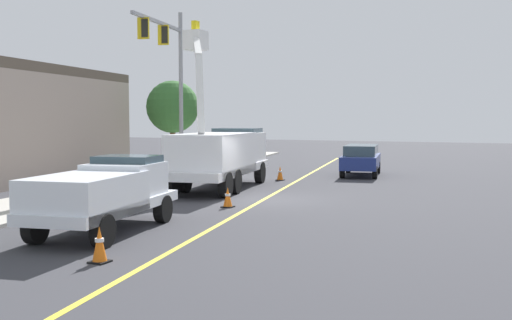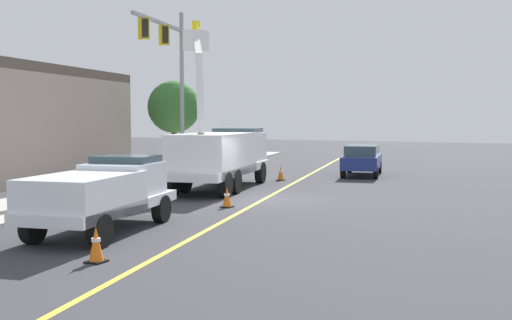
{
  "view_description": "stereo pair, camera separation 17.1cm",
  "coord_description": "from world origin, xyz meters",
  "px_view_note": "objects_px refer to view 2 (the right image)",
  "views": [
    {
      "loc": [
        -21.32,
        -9.39,
        3.19
      ],
      "look_at": [
        1.78,
        1.17,
        1.4
      ],
      "focal_mm": 41.97,
      "sensor_mm": 36.0,
      "label": 1
    },
    {
      "loc": [
        -21.25,
        -9.55,
        3.19
      ],
      "look_at": [
        1.78,
        1.17,
        1.4
      ],
      "focal_mm": 41.97,
      "sensor_mm": 36.0,
      "label": 2
    }
  ],
  "objects_px": {
    "traffic_cone_mid_rear": "(281,173)",
    "traffic_cone_leading": "(96,244)",
    "traffic_cone_mid_front": "(227,197)",
    "passing_minivan": "(362,158)",
    "service_pickup_truck": "(102,193)",
    "traffic_signal_mast": "(171,65)",
    "utility_bucket_truck": "(221,153)"
  },
  "relations": [
    {
      "from": "traffic_cone_mid_rear",
      "to": "traffic_cone_leading",
      "type": "bearing_deg",
      "value": -170.48
    },
    {
      "from": "traffic_cone_mid_front",
      "to": "traffic_cone_mid_rear",
      "type": "xyz_separation_m",
      "value": [
        9.33,
        1.8,
        0.01
      ]
    },
    {
      "from": "passing_minivan",
      "to": "traffic_cone_mid_rear",
      "type": "distance_m",
      "value": 5.33
    },
    {
      "from": "service_pickup_truck",
      "to": "traffic_signal_mast",
      "type": "distance_m",
      "value": 15.68
    },
    {
      "from": "traffic_cone_leading",
      "to": "traffic_cone_mid_rear",
      "type": "relative_size",
      "value": 1.09
    },
    {
      "from": "utility_bucket_truck",
      "to": "traffic_cone_mid_rear",
      "type": "bearing_deg",
      "value": -13.86
    },
    {
      "from": "service_pickup_truck",
      "to": "traffic_cone_mid_front",
      "type": "height_order",
      "value": "service_pickup_truck"
    },
    {
      "from": "traffic_cone_leading",
      "to": "traffic_signal_mast",
      "type": "bearing_deg",
      "value": 27.81
    },
    {
      "from": "passing_minivan",
      "to": "service_pickup_truck",
      "type": "bearing_deg",
      "value": 173.33
    },
    {
      "from": "traffic_cone_leading",
      "to": "traffic_signal_mast",
      "type": "relative_size",
      "value": 0.09
    },
    {
      "from": "traffic_cone_leading",
      "to": "traffic_cone_mid_front",
      "type": "distance_m",
      "value": 8.54
    },
    {
      "from": "service_pickup_truck",
      "to": "traffic_cone_mid_rear",
      "type": "xyz_separation_m",
      "value": [
        14.95,
        0.84,
        -0.75
      ]
    },
    {
      "from": "passing_minivan",
      "to": "traffic_cone_mid_rear",
      "type": "bearing_deg",
      "value": 144.33
    },
    {
      "from": "utility_bucket_truck",
      "to": "traffic_cone_leading",
      "type": "xyz_separation_m",
      "value": [
        -13.38,
        -4.07,
        -1.23
      ]
    },
    {
      "from": "utility_bucket_truck",
      "to": "passing_minivan",
      "type": "distance_m",
      "value": 9.69
    },
    {
      "from": "traffic_cone_leading",
      "to": "service_pickup_truck",
      "type": "bearing_deg",
      "value": 37.07
    },
    {
      "from": "traffic_cone_leading",
      "to": "traffic_cone_mid_front",
      "type": "xyz_separation_m",
      "value": [
        8.46,
        1.18,
        -0.05
      ]
    },
    {
      "from": "service_pickup_truck",
      "to": "traffic_signal_mast",
      "type": "bearing_deg",
      "value": 25.61
    },
    {
      "from": "utility_bucket_truck",
      "to": "passing_minivan",
      "type": "bearing_deg",
      "value": -25.61
    },
    {
      "from": "traffic_cone_leading",
      "to": "traffic_signal_mast",
      "type": "xyz_separation_m",
      "value": [
        16.29,
        8.59,
        5.55
      ]
    },
    {
      "from": "passing_minivan",
      "to": "traffic_cone_leading",
      "type": "distance_m",
      "value": 22.1
    },
    {
      "from": "service_pickup_truck",
      "to": "passing_minivan",
      "type": "distance_m",
      "value": 19.39
    },
    {
      "from": "service_pickup_truck",
      "to": "traffic_cone_mid_front",
      "type": "distance_m",
      "value": 5.75
    },
    {
      "from": "utility_bucket_truck",
      "to": "traffic_signal_mast",
      "type": "distance_m",
      "value": 6.9
    },
    {
      "from": "traffic_cone_leading",
      "to": "traffic_signal_mast",
      "type": "distance_m",
      "value": 19.24
    },
    {
      "from": "passing_minivan",
      "to": "traffic_signal_mast",
      "type": "xyz_separation_m",
      "value": [
        -5.8,
        8.7,
        4.98
      ]
    },
    {
      "from": "service_pickup_truck",
      "to": "traffic_cone_leading",
      "type": "xyz_separation_m",
      "value": [
        -2.84,
        -2.14,
        -0.72
      ]
    },
    {
      "from": "traffic_cone_mid_rear",
      "to": "passing_minivan",
      "type": "bearing_deg",
      "value": -35.67
    },
    {
      "from": "traffic_cone_mid_rear",
      "to": "traffic_signal_mast",
      "type": "height_order",
      "value": "traffic_signal_mast"
    },
    {
      "from": "traffic_cone_mid_rear",
      "to": "utility_bucket_truck",
      "type": "bearing_deg",
      "value": 166.14
    },
    {
      "from": "passing_minivan",
      "to": "traffic_cone_mid_front",
      "type": "xyz_separation_m",
      "value": [
        -13.64,
        1.29,
        -0.62
      ]
    },
    {
      "from": "utility_bucket_truck",
      "to": "traffic_signal_mast",
      "type": "bearing_deg",
      "value": 57.2
    }
  ]
}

